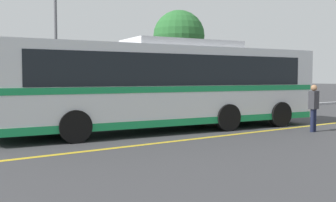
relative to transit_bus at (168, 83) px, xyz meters
name	(u,v)px	position (x,y,z in m)	size (l,w,h in m)	color
ground_plane	(170,128)	(0.34, 0.40, -1.75)	(220.00, 220.00, 0.00)	#38383A
lane_strip_0	(206,138)	(-0.01, -2.20, -1.75)	(0.20, 32.30, 0.01)	gold
curb_strip	(108,117)	(-0.01, 5.07, -1.67)	(40.30, 0.36, 0.15)	#99999E
transit_bus	(168,83)	(0.00, 0.00, 0.00)	(12.79, 3.93, 3.34)	silver
parked_car_2	(149,105)	(1.16, 3.17, -1.04)	(4.82, 2.25, 1.39)	#9E9EA3
parked_car_3	(235,101)	(6.30, 2.87, -0.98)	(4.14, 1.94, 1.53)	maroon
pedestrian_0	(314,105)	(4.09, -3.33, -0.78)	(0.45, 0.29, 1.71)	#191E38
street_lamp	(55,6)	(-2.18, 5.92, 3.50)	(0.53, 0.53, 7.23)	#59595E
tree_0	(179,36)	(5.68, 7.03, 2.67)	(3.05, 3.05, 5.97)	#513823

